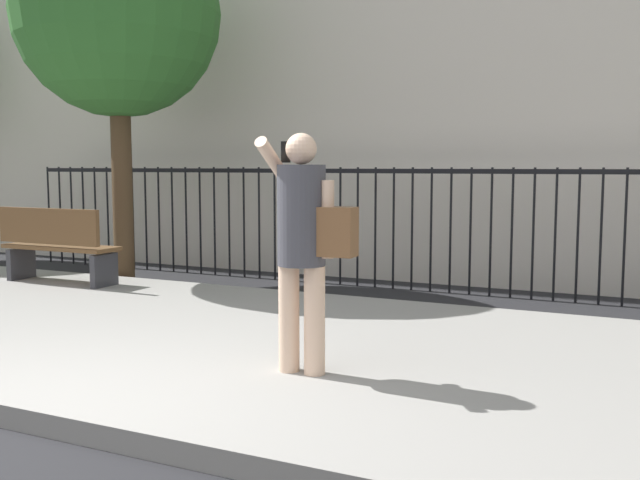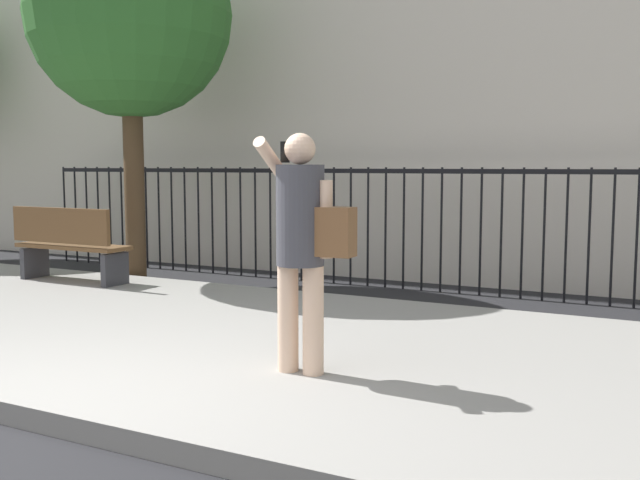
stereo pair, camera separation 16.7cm
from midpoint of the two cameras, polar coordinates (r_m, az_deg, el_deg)
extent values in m
plane|color=black|center=(4.86, -20.64, -14.01)|extent=(60.00, 60.00, 0.00)
cube|color=gray|center=(6.44, -5.80, -8.05)|extent=(28.00, 4.40, 0.15)
cube|color=black|center=(9.56, 6.43, 5.41)|extent=(12.00, 0.04, 0.06)
cylinder|color=black|center=(13.01, -19.09, 1.94)|extent=(0.03, 0.03, 1.60)
cylinder|color=black|center=(12.83, -18.31, 1.91)|extent=(0.03, 0.03, 1.60)
cylinder|color=black|center=(12.65, -17.50, 1.88)|extent=(0.03, 0.03, 1.60)
cylinder|color=black|center=(12.47, -16.67, 1.85)|extent=(0.03, 0.03, 1.60)
cylinder|color=black|center=(12.29, -15.82, 1.82)|extent=(0.03, 0.03, 1.60)
cylinder|color=black|center=(12.12, -14.94, 1.79)|extent=(0.03, 0.03, 1.60)
cylinder|color=black|center=(11.95, -14.03, 1.76)|extent=(0.03, 0.03, 1.60)
cylinder|color=black|center=(11.78, -13.10, 1.73)|extent=(0.03, 0.03, 1.60)
cylinder|color=black|center=(11.62, -12.15, 1.69)|extent=(0.03, 0.03, 1.60)
cylinder|color=black|center=(11.46, -11.16, 1.66)|extent=(0.03, 0.03, 1.60)
cylinder|color=black|center=(11.30, -10.15, 1.62)|extent=(0.03, 0.03, 1.60)
cylinder|color=black|center=(11.14, -9.11, 1.58)|extent=(0.03, 0.03, 1.60)
cylinder|color=black|center=(10.99, -8.04, 1.54)|extent=(0.03, 0.03, 1.60)
cylinder|color=black|center=(10.85, -6.95, 1.49)|extent=(0.03, 0.03, 1.60)
cylinder|color=black|center=(10.71, -5.82, 1.45)|extent=(0.03, 0.03, 1.60)
cylinder|color=black|center=(10.57, -4.66, 1.40)|extent=(0.03, 0.03, 1.60)
cylinder|color=black|center=(10.43, -3.47, 1.35)|extent=(0.03, 0.03, 1.60)
cylinder|color=black|center=(10.31, -2.26, 1.30)|extent=(0.03, 0.03, 1.60)
cylinder|color=black|center=(10.18, -1.01, 1.25)|extent=(0.03, 0.03, 1.60)
cylinder|color=black|center=(10.06, 0.27, 1.20)|extent=(0.03, 0.03, 1.60)
cylinder|color=black|center=(9.95, 1.58, 1.14)|extent=(0.03, 0.03, 1.60)
cylinder|color=black|center=(9.84, 2.91, 1.08)|extent=(0.03, 0.03, 1.60)
cylinder|color=black|center=(9.74, 4.28, 1.02)|extent=(0.03, 0.03, 1.60)
cylinder|color=black|center=(9.64, 5.67, 0.96)|extent=(0.03, 0.03, 1.60)
cylinder|color=black|center=(9.55, 7.10, 0.90)|extent=(0.03, 0.03, 1.60)
cylinder|color=black|center=(9.46, 8.54, 0.83)|extent=(0.03, 0.03, 1.60)
cylinder|color=black|center=(9.38, 10.02, 0.77)|extent=(0.03, 0.03, 1.60)
cylinder|color=black|center=(9.31, 11.52, 0.70)|extent=(0.03, 0.03, 1.60)
cylinder|color=black|center=(9.24, 13.04, 0.63)|extent=(0.03, 0.03, 1.60)
cylinder|color=black|center=(9.18, 14.58, 0.56)|extent=(0.03, 0.03, 1.60)
cylinder|color=black|center=(9.13, 16.14, 0.49)|extent=(0.03, 0.03, 1.60)
cylinder|color=black|center=(9.08, 17.72, 0.41)|extent=(0.03, 0.03, 1.60)
cylinder|color=black|center=(9.04, 19.31, 0.34)|extent=(0.03, 0.03, 1.60)
cylinder|color=black|center=(9.01, 20.92, 0.26)|extent=(0.03, 0.03, 1.60)
cylinder|color=black|center=(8.99, 22.53, 0.18)|extent=(0.03, 0.03, 1.60)
cylinder|color=black|center=(8.97, 24.16, 0.11)|extent=(0.03, 0.03, 1.60)
cylinder|color=beige|center=(5.21, -1.61, -6.14)|extent=(0.15, 0.15, 0.77)
cylinder|color=beige|center=(5.12, 0.39, -6.35)|extent=(0.15, 0.15, 0.77)
cylinder|color=#3F3F47|center=(5.06, -0.63, 1.96)|extent=(0.35, 0.35, 0.71)
sphere|color=beige|center=(5.05, -0.63, 7.19)|extent=(0.22, 0.22, 0.22)
cylinder|color=beige|center=(5.14, -2.64, 5.96)|extent=(0.11, 0.49, 0.38)
cylinder|color=beige|center=(4.98, 1.44, 1.64)|extent=(0.09, 0.09, 0.54)
cube|color=black|center=(5.17, -1.84, 6.94)|extent=(0.07, 0.01, 0.15)
cube|color=brown|center=(4.96, 2.07, 0.65)|extent=(0.29, 0.17, 0.34)
cube|color=brown|center=(9.69, -18.41, -0.47)|extent=(1.60, 0.45, 0.05)
cube|color=brown|center=(9.53, -19.31, 1.09)|extent=(1.60, 0.06, 0.44)
cube|color=#333338|center=(10.23, -21.10, -1.65)|extent=(0.08, 0.41, 0.40)
cube|color=#333338|center=(9.24, -15.34, -2.24)|extent=(0.08, 0.41, 0.40)
cylinder|color=#4C3823|center=(10.18, -13.96, 4.66)|extent=(0.27, 0.27, 2.87)
sphere|color=#2D6628|center=(10.37, -14.27, 16.80)|extent=(2.71, 2.71, 2.71)
camera|label=1|loc=(0.08, -89.11, 0.09)|focal=40.66mm
camera|label=2|loc=(0.08, 90.89, -0.09)|focal=40.66mm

